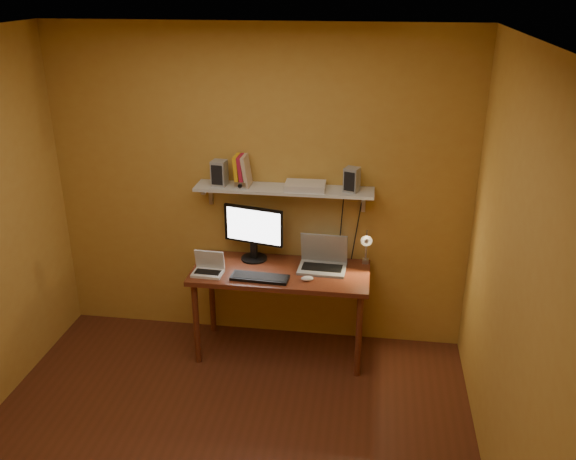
% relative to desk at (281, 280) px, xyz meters
% --- Properties ---
extents(room, '(3.44, 3.24, 2.64)m').
position_rel_desk_xyz_m(room, '(-0.23, -1.28, 0.64)').
color(room, '#522415').
rests_on(room, ground).
extents(desk, '(1.40, 0.60, 0.75)m').
position_rel_desk_xyz_m(desk, '(0.00, 0.00, 0.00)').
color(desk, brown).
rests_on(desk, ground).
extents(wall_shelf, '(1.40, 0.25, 0.21)m').
position_rel_desk_xyz_m(wall_shelf, '(-0.00, 0.19, 0.69)').
color(wall_shelf, silver).
rests_on(wall_shelf, room).
extents(monitor, '(0.50, 0.26, 0.45)m').
position_rel_desk_xyz_m(monitor, '(-0.25, 0.18, 0.34)').
color(monitor, black).
rests_on(monitor, desk).
extents(laptop, '(0.38, 0.28, 0.27)m').
position_rel_desk_xyz_m(laptop, '(0.33, 0.10, 0.16)').
color(laptop, gray).
rests_on(laptop, desk).
extents(netbook, '(0.24, 0.18, 0.18)m').
position_rel_desk_xyz_m(netbook, '(-0.55, -0.12, 0.14)').
color(netbook, silver).
rests_on(netbook, desk).
extents(keyboard, '(0.45, 0.17, 0.02)m').
position_rel_desk_xyz_m(keyboard, '(-0.13, -0.17, 0.10)').
color(keyboard, black).
rests_on(keyboard, desk).
extents(mouse, '(0.11, 0.08, 0.03)m').
position_rel_desk_xyz_m(mouse, '(0.23, -0.14, 0.10)').
color(mouse, silver).
rests_on(mouse, desk).
extents(desk_lamp, '(0.09, 0.23, 0.38)m').
position_rel_desk_xyz_m(desk_lamp, '(0.66, 0.13, 0.29)').
color(desk_lamp, silver).
rests_on(desk_lamp, desk).
extents(speaker_left, '(0.12, 0.12, 0.20)m').
position_rel_desk_xyz_m(speaker_left, '(-0.51, 0.18, 0.81)').
color(speaker_left, gray).
rests_on(speaker_left, wall_shelf).
extents(speaker_right, '(0.13, 0.13, 0.19)m').
position_rel_desk_xyz_m(speaker_right, '(0.52, 0.18, 0.80)').
color(speaker_right, gray).
rests_on(speaker_right, wall_shelf).
extents(books, '(0.13, 0.17, 0.25)m').
position_rel_desk_xyz_m(books, '(-0.33, 0.20, 0.83)').
color(books, gold).
rests_on(books, wall_shelf).
extents(shelf_camera, '(0.09, 0.04, 0.05)m').
position_rel_desk_xyz_m(shelf_camera, '(-0.33, 0.12, 0.74)').
color(shelf_camera, silver).
rests_on(shelf_camera, wall_shelf).
extents(router, '(0.32, 0.21, 0.05)m').
position_rel_desk_xyz_m(router, '(0.17, 0.18, 0.74)').
color(router, silver).
rests_on(router, wall_shelf).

